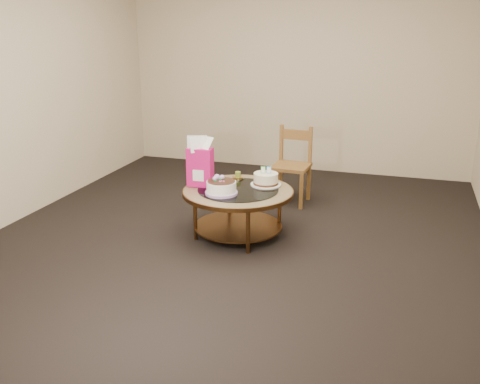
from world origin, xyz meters
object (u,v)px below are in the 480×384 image
(decorated_cake, at_px, (221,188))
(cream_cake, at_px, (266,179))
(coffee_table, at_px, (238,198))
(gift_bag, at_px, (200,162))
(dining_chair, at_px, (292,165))

(decorated_cake, xyz_separation_m, cream_cake, (0.31, 0.37, 0.00))
(coffee_table, relative_size, gift_bag, 2.21)
(coffee_table, bearing_deg, dining_chair, 76.75)
(cream_cake, height_order, gift_bag, gift_bag)
(coffee_table, relative_size, decorated_cake, 3.55)
(dining_chair, bearing_deg, cream_cake, -89.93)
(cream_cake, distance_m, gift_bag, 0.63)
(gift_bag, bearing_deg, coffee_table, -2.92)
(cream_cake, bearing_deg, gift_bag, -175.92)
(decorated_cake, height_order, gift_bag, gift_bag)
(cream_cake, relative_size, gift_bag, 0.61)
(cream_cake, distance_m, dining_chair, 0.93)
(decorated_cake, bearing_deg, cream_cake, 50.34)
(coffee_table, height_order, cream_cake, cream_cake)
(decorated_cake, xyz_separation_m, gift_bag, (-0.27, 0.17, 0.17))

